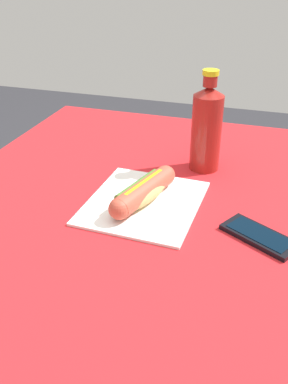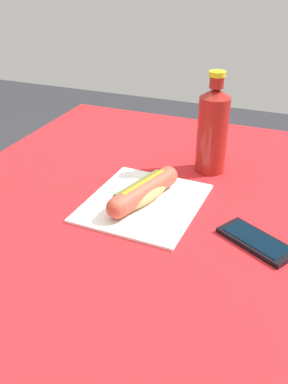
{
  "view_description": "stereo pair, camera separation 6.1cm",
  "coord_description": "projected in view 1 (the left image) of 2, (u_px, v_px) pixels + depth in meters",
  "views": [
    {
      "loc": [
        -0.75,
        -0.25,
        1.23
      ],
      "look_at": [
        0.02,
        -0.01,
        0.77
      ],
      "focal_mm": 39.5,
      "sensor_mm": 36.0,
      "label": 1
    },
    {
      "loc": [
        -0.73,
        -0.31,
        1.23
      ],
      "look_at": [
        0.02,
        -0.01,
        0.77
      ],
      "focal_mm": 39.5,
      "sensor_mm": 36.0,
      "label": 2
    }
  ],
  "objects": [
    {
      "name": "cell_phone",
      "position": [
        259.0,
        236.0,
        0.82
      ],
      "size": [
        0.13,
        0.16,
        0.01
      ],
      "color": "black",
      "rests_on": "dining_table"
    },
    {
      "name": "soda_bottle",
      "position": [
        207.0,
        127.0,
        1.04
      ],
      "size": [
        0.08,
        0.08,
        0.25
      ],
      "color": "maroon",
      "rests_on": "dining_table"
    },
    {
      "name": "dining_table",
      "position": [
        139.0,
        252.0,
        0.99
      ],
      "size": [
        1.17,
        0.94,
        0.74
      ],
      "color": "brown",
      "rests_on": "ground"
    },
    {
      "name": "paper_wrapper",
      "position": [
        144.0,
        203.0,
        0.93
      ],
      "size": [
        0.28,
        0.25,
        0.01
      ],
      "primitive_type": "cube",
      "rotation": [
        0.0,
        0.0,
        -0.04
      ],
      "color": "white",
      "rests_on": "dining_table"
    },
    {
      "name": "hot_dog",
      "position": [
        144.0,
        191.0,
        0.92
      ],
      "size": [
        0.22,
        0.1,
        0.05
      ],
      "color": "tan",
      "rests_on": "paper_wrapper"
    }
  ]
}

